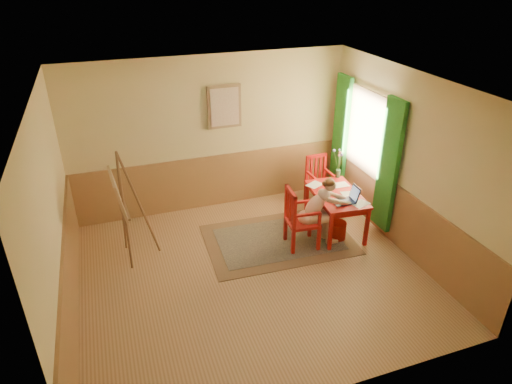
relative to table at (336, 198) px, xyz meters
name	(u,v)px	position (x,y,z in m)	size (l,w,h in m)	color
room	(252,190)	(-1.72, -0.66, 0.77)	(5.04, 4.54, 2.84)	tan
wainscot	(236,218)	(-1.72, 0.14, -0.13)	(5.00, 4.50, 1.00)	tan
window	(364,144)	(0.70, 0.44, 0.71)	(0.12, 2.01, 2.20)	white
wall_portrait	(224,107)	(-1.47, 1.54, 1.27)	(0.60, 0.05, 0.76)	#A27D57
rug	(279,239)	(-1.02, 0.02, -0.62)	(2.47, 1.71, 0.02)	#8C7251
table	(336,198)	(0.00, 0.00, 0.00)	(0.82, 1.26, 0.72)	red
chair_left	(299,218)	(-0.78, -0.24, -0.11)	(0.52, 0.50, 1.04)	red
chair_back	(319,181)	(0.16, 0.95, -0.15)	(0.43, 0.45, 0.96)	red
figure	(319,209)	(-0.45, -0.26, 0.01)	(0.87, 0.40, 1.16)	beige
laptop	(347,199)	(0.01, -0.31, 0.14)	(0.42, 0.26, 0.25)	#1E2338
papers	(341,191)	(0.09, 0.03, 0.09)	(0.72, 1.14, 0.00)	white
vase	(338,164)	(0.31, 0.56, 0.33)	(0.18, 0.26, 0.52)	#3F724C
wastebasket	(337,230)	(-0.08, -0.25, -0.48)	(0.29, 0.29, 0.31)	red
easel	(121,198)	(-3.41, 0.35, 0.44)	(0.62, 0.80, 1.80)	brown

